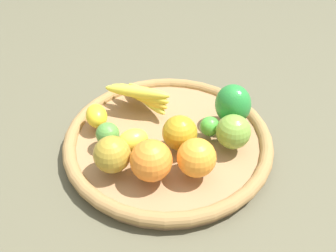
{
  "coord_description": "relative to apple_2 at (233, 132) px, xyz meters",
  "views": [
    {
      "loc": [
        -0.55,
        -0.24,
        0.57
      ],
      "look_at": [
        0.0,
        0.0,
        0.06
      ],
      "focal_mm": 37.58,
      "sensor_mm": 36.0,
      "label": 1
    }
  ],
  "objects": [
    {
      "name": "apple_0",
      "position": [
        -0.16,
        0.2,
        0.0
      ],
      "size": [
        0.08,
        0.08,
        0.07
      ],
      "primitive_type": "sphere",
      "rotation": [
        0.0,
        0.0,
        1.66
      ],
      "color": "#A7882B",
      "rests_on": "basket"
    },
    {
      "name": "basket",
      "position": [
        -0.02,
        0.14,
        -0.06
      ],
      "size": [
        0.47,
        0.47,
        0.04
      ],
      "color": "#9F744D",
      "rests_on": "ground_plane"
    },
    {
      "name": "lime_0",
      "position": [
        0.01,
        0.06,
        -0.02
      ],
      "size": [
        0.06,
        0.06,
        0.04
      ],
      "primitive_type": "sphere",
      "rotation": [
        0.0,
        0.0,
        0.94
      ],
      "color": "green",
      "rests_on": "basket"
    },
    {
      "name": "orange_0",
      "position": [
        -0.11,
        0.04,
        0.0
      ],
      "size": [
        0.1,
        0.1,
        0.08
      ],
      "primitive_type": "sphere",
      "rotation": [
        0.0,
        0.0,
        3.42
      ],
      "color": "orange",
      "rests_on": "basket"
    },
    {
      "name": "lemon_0",
      "position": [
        -0.06,
        0.3,
        -0.01
      ],
      "size": [
        0.08,
        0.08,
        0.05
      ],
      "primitive_type": "ellipsoid",
      "rotation": [
        0.0,
        0.0,
        3.84
      ],
      "color": "yellow",
      "rests_on": "basket"
    },
    {
      "name": "orange_1",
      "position": [
        -0.15,
        0.12,
        0.0
      ],
      "size": [
        0.12,
        0.12,
        0.08
      ],
      "primitive_type": "sphere",
      "rotation": [
        0.0,
        0.0,
        2.34
      ],
      "color": "orange",
      "rests_on": "basket"
    },
    {
      "name": "bell_pepper",
      "position": [
        0.08,
        0.02,
        0.01
      ],
      "size": [
        0.1,
        0.1,
        0.1
      ],
      "primitive_type": "ellipsoid",
      "rotation": [
        0.0,
        0.0,
        4.41
      ],
      "color": "#298937",
      "rests_on": "basket"
    },
    {
      "name": "lemon_1",
      "position": [
        -0.1,
        0.19,
        -0.01
      ],
      "size": [
        0.08,
        0.08,
        0.05
      ],
      "primitive_type": "ellipsoid",
      "rotation": [
        0.0,
        0.0,
        2.44
      ],
      "color": "yellow",
      "rests_on": "basket"
    },
    {
      "name": "apple_1",
      "position": [
        -0.05,
        0.1,
        0.0
      ],
      "size": [
        0.1,
        0.1,
        0.08
      ],
      "primitive_type": "sphere",
      "rotation": [
        0.0,
        0.0,
        1.1
      ],
      "color": "#B58E1E",
      "rests_on": "basket"
    },
    {
      "name": "apple_2",
      "position": [
        0.0,
        0.0,
        0.0
      ],
      "size": [
        0.08,
        0.08,
        0.07
      ],
      "primitive_type": "sphere",
      "rotation": [
        0.0,
        0.0,
        3.27
      ],
      "color": "#7AA43C",
      "rests_on": "basket"
    },
    {
      "name": "banana_bunch",
      "position": [
        0.05,
        0.24,
        -0.0
      ],
      "size": [
        0.11,
        0.16,
        0.07
      ],
      "color": "yellow",
      "rests_on": "basket"
    },
    {
      "name": "ground_plane",
      "position": [
        -0.02,
        0.14,
        -0.08
      ],
      "size": [
        2.4,
        2.4,
        0.0
      ],
      "primitive_type": "plane",
      "color": "brown",
      "rests_on": "ground"
    },
    {
      "name": "lime_1",
      "position": [
        -0.1,
        0.25,
        -0.01
      ],
      "size": [
        0.07,
        0.07,
        0.05
      ],
      "primitive_type": "sphere",
      "rotation": [
        0.0,
        0.0,
        5.21
      ],
      "color": "#53903B",
      "rests_on": "basket"
    }
  ]
}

